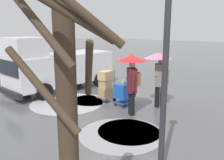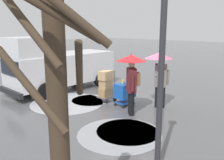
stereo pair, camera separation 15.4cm
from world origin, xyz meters
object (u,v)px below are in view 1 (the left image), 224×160
object	(u,v)px
pedestrian_pink_side	(160,66)
street_lamp	(166,62)
cargo_van_parked_right	(57,66)
shopping_cart_vendor	(125,91)
pedestrian_black_side	(132,70)
bare_tree_near	(67,125)
hand_dolly_boxes	(106,84)

from	to	relation	value
pedestrian_pink_side	street_lamp	size ratio (longest dim) A/B	0.56
cargo_van_parked_right	shopping_cart_vendor	xyz separation A→B (m)	(-3.94, -0.26, -0.61)
cargo_van_parked_right	shopping_cart_vendor	world-z (taller)	cargo_van_parked_right
pedestrian_black_side	bare_tree_near	xyz separation A→B (m)	(-2.72, 4.97, 0.35)
pedestrian_pink_side	bare_tree_near	world-z (taller)	bare_tree_near
pedestrian_black_side	shopping_cart_vendor	bearing A→B (deg)	-38.08
pedestrian_black_side	street_lamp	world-z (taller)	street_lamp
cargo_van_parked_right	shopping_cart_vendor	bearing A→B (deg)	-176.22
hand_dolly_boxes	pedestrian_black_side	world-z (taller)	pedestrian_black_side
shopping_cart_vendor	hand_dolly_boxes	size ratio (longest dim) A/B	0.79
hand_dolly_boxes	pedestrian_black_side	xyz separation A→B (m)	(-1.63, 0.44, 0.82)
pedestrian_pink_side	pedestrian_black_side	distance (m)	1.33
cargo_van_parked_right	hand_dolly_boxes	xyz separation A→B (m)	(-3.09, -0.09, -0.43)
shopping_cart_vendor	bare_tree_near	xyz separation A→B (m)	(-3.49, 5.57, 1.35)
shopping_cart_vendor	pedestrian_black_side	distance (m)	1.41
pedestrian_pink_side	pedestrian_black_side	size ratio (longest dim) A/B	1.00
hand_dolly_boxes	street_lamp	distance (m)	5.41
cargo_van_parked_right	street_lamp	distance (m)	7.95
bare_tree_near	street_lamp	bearing A→B (deg)	-87.45
pedestrian_black_side	bare_tree_near	size ratio (longest dim) A/B	0.57
hand_dolly_boxes	street_lamp	world-z (taller)	street_lamp
cargo_van_parked_right	shopping_cart_vendor	distance (m)	4.00
shopping_cart_vendor	hand_dolly_boxes	distance (m)	0.89
pedestrian_black_side	hand_dolly_boxes	bearing A→B (deg)	-14.98
shopping_cart_vendor	street_lamp	bearing A→B (deg)	137.39
shopping_cart_vendor	hand_dolly_boxes	xyz separation A→B (m)	(0.85, 0.17, 0.18)
pedestrian_black_side	street_lamp	xyz separation A→B (m)	(-2.61, 2.50, 0.80)
shopping_cart_vendor	pedestrian_black_side	bearing A→B (deg)	141.92
pedestrian_black_side	bare_tree_near	world-z (taller)	bare_tree_near
bare_tree_near	hand_dolly_boxes	bearing A→B (deg)	-51.19
pedestrian_pink_side	bare_tree_near	size ratio (longest dim) A/B	0.57
street_lamp	pedestrian_black_side	bearing A→B (deg)	-43.85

